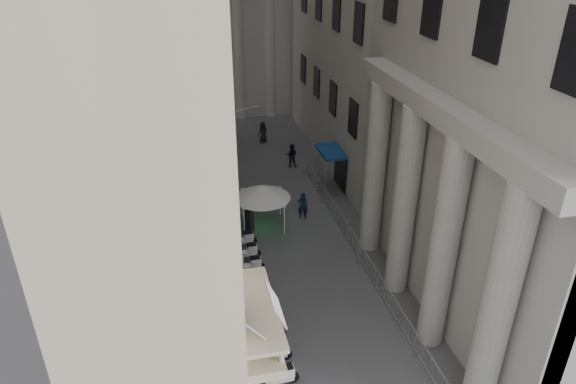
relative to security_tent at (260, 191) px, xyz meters
name	(u,v)px	position (x,y,z in m)	size (l,w,h in m)	color
iron_fence	(228,264)	(-2.63, -3.92, -2.41)	(0.30, 28.00, 1.40)	black
blue_awning	(329,188)	(5.82, 4.08, -2.41)	(1.60, 3.00, 3.00)	navy
scooter_5	(273,362)	(-1.50, -11.81, -2.41)	(0.56, 1.40, 1.50)	white
scooter_6	(268,340)	(-1.50, -10.46, -2.41)	(0.56, 1.40, 1.50)	white
scooter_7	(263,321)	(-1.50, -9.12, -2.41)	(0.56, 1.40, 1.50)	white
scooter_8	(258,304)	(-1.50, -7.77, -2.41)	(0.56, 1.40, 1.50)	white
scooter_9	(254,288)	(-1.50, -6.42, -2.41)	(0.56, 1.40, 1.50)	white
scooter_10	(250,273)	(-1.50, -5.08, -2.41)	(0.56, 1.40, 1.50)	white
scooter_11	(247,259)	(-1.50, -3.73, -2.41)	(0.56, 1.40, 1.50)	white
scooter_12	(243,247)	(-1.50, -2.38, -2.41)	(0.56, 1.40, 1.50)	white
barrier_1	(430,378)	(4.88, -14.18, -2.41)	(0.60, 2.40, 1.10)	#ADAFB5
barrier_2	(406,337)	(4.88, -11.68, -2.41)	(0.60, 2.40, 1.10)	#ADAFB5
barrier_3	(386,304)	(4.88, -9.18, -2.41)	(0.60, 2.40, 1.10)	#ADAFB5
barrier_4	(368,275)	(4.88, -6.68, -2.41)	(0.60, 2.40, 1.10)	#ADAFB5
barrier_5	(354,250)	(4.88, -4.18, -2.41)	(0.60, 2.40, 1.10)	#ADAFB5
barrier_6	(341,229)	(4.88, -1.68, -2.41)	(0.60, 2.40, 1.10)	#ADAFB5
barrier_7	(330,210)	(4.88, 0.82, -2.41)	(0.60, 2.40, 1.10)	#ADAFB5
barrier_8	(320,194)	(4.88, 3.32, -2.41)	(0.60, 2.40, 1.10)	#ADAFB5
barrier_9	(311,179)	(4.88, 5.82, -2.41)	(0.60, 2.40, 1.10)	#ADAFB5
security_tent	(260,191)	(0.00, 0.00, 0.00)	(3.55, 3.55, 2.89)	white
street_lamp	(233,158)	(-1.48, 0.99, 1.95)	(2.26, 1.12, 7.39)	#999CA1
info_kiosk	(249,219)	(-0.88, -0.72, -1.47)	(0.54, 0.91, 1.86)	black
pedestrian_a	(303,206)	(2.82, 0.19, -1.48)	(0.68, 0.45, 1.86)	black
pedestrian_b	(292,155)	(3.95, 8.44, -1.45)	(0.93, 0.73, 1.92)	black
pedestrian_c	(263,132)	(2.63, 14.08, -1.46)	(0.93, 0.60, 1.89)	black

